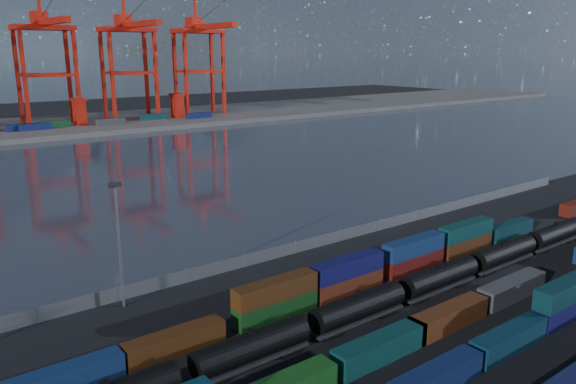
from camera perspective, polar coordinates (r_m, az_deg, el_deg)
ground at (r=74.72m, az=14.44°, el=-12.00°), size 700.00×700.00×0.00m
harbor_water at (r=158.42m, az=-16.72°, el=1.77°), size 700.00×700.00×0.00m
far_quay at (r=258.06m, az=-25.21°, el=5.85°), size 700.00×70.00×2.00m
container_row_south at (r=56.59m, az=12.52°, el=-18.37°), size 138.64×2.39×5.10m
container_row_mid at (r=59.14m, az=4.64°, el=-17.27°), size 142.28×2.52×5.38m
container_row_north at (r=84.02m, az=10.43°, el=-7.29°), size 140.99×2.36×5.04m
tanker_string at (r=74.98m, az=11.44°, el=-9.91°), size 91.46×3.00×4.29m
waterfront_fence at (r=92.56m, az=0.76°, el=-5.65°), size 160.12×0.12×2.20m
yard_light_mast at (r=74.26m, az=-16.80°, el=-4.58°), size 1.60×0.40×16.60m
quay_containers at (r=241.51m, az=-27.04°, el=5.72°), size 172.58×10.99×2.60m
straddle_carriers at (r=247.07m, az=-25.42°, el=7.11°), size 140.00×7.00×11.10m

